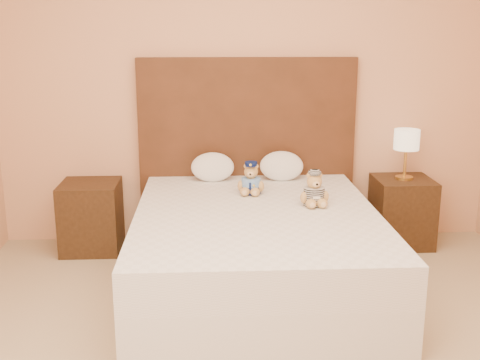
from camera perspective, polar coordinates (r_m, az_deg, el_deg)
The scene contains 10 objects.
room_walls at distance 3.07m, azimuth 2.91°, elevation 15.65°, with size 4.04×4.52×2.72m.
bed at distance 4.08m, azimuth 1.57°, elevation -6.65°, with size 1.60×2.00×0.55m.
headboard at distance 4.91m, azimuth 0.67°, elevation 2.79°, with size 1.75×0.08×1.50m, color #502A18.
nightstand_left at distance 4.91m, azimuth -13.92°, elevation -3.38°, with size 0.45×0.45×0.55m, color #3D2613.
nightstand_right at distance 5.07m, azimuth 15.08°, elevation -2.90°, with size 0.45×0.45×0.55m, color #3D2613.
lamp at distance 4.93m, azimuth 15.52°, elevation 3.47°, with size 0.20×0.20×0.40m.
teddy_police at distance 4.36m, azimuth 1.05°, elevation 0.19°, with size 0.20×0.20×0.24m, color #A67640, non-canonical shape.
teddy_prisoner at distance 4.11m, azimuth 7.05°, elevation -0.83°, with size 0.21×0.20×0.24m, color #A67640, non-canonical shape.
pillow_left at distance 4.75m, azimuth -2.62°, elevation 1.36°, with size 0.34×0.22×0.24m, color white.
pillow_right at distance 4.78m, azimuth 3.97°, elevation 1.47°, with size 0.35×0.22×0.24m, color white.
Camera 1 is at (-0.31, -2.59, 1.74)m, focal length 45.00 mm.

